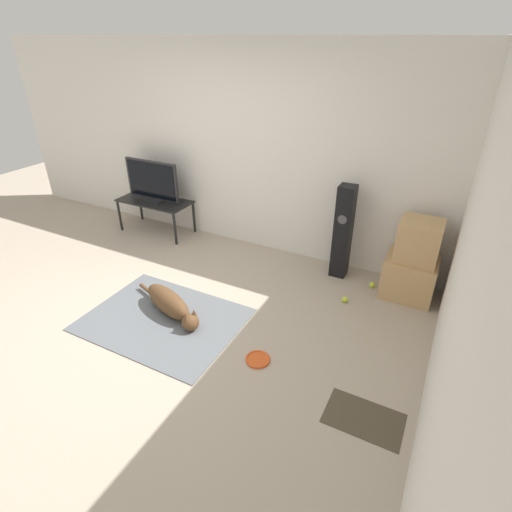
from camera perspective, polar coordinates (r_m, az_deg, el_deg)
ground_plane at (r=4.21m, az=-15.14°, el=-9.49°), size 12.00×12.00×0.00m
wall_back at (r=5.19m, az=-1.34°, el=14.84°), size 8.00×0.06×2.55m
wall_right at (r=2.64m, az=27.62°, el=-3.56°), size 0.06×8.00×2.55m
area_rug at (r=4.23m, az=-13.10°, el=-8.84°), size 1.55×1.17×0.01m
dog at (r=4.22m, az=-12.14°, el=-6.68°), size 1.02×0.44×0.26m
frisbee at (r=3.68m, az=0.25°, el=-14.53°), size 0.22×0.22×0.03m
cardboard_box_lower at (r=4.70m, az=21.03°, el=-2.82°), size 0.54×0.49×0.44m
cardboard_box_upper at (r=4.49m, az=22.23°, el=1.98°), size 0.42×0.38×0.45m
floor_speaker at (r=4.70m, az=12.30°, el=3.33°), size 0.19×0.19×1.12m
tv_stand at (r=5.94m, az=-14.24°, el=7.23°), size 1.06×0.50×0.48m
tv at (r=5.83m, az=-14.62°, el=10.28°), size 0.86×0.20×0.57m
tennis_ball_by_boxes at (r=4.79m, az=16.27°, el=-3.96°), size 0.07×0.07×0.07m
tennis_ball_near_speaker at (r=4.46m, az=12.58°, el=-6.09°), size 0.07×0.07×0.07m
door_mat at (r=3.37m, az=15.14°, el=-21.46°), size 0.58×0.37×0.01m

